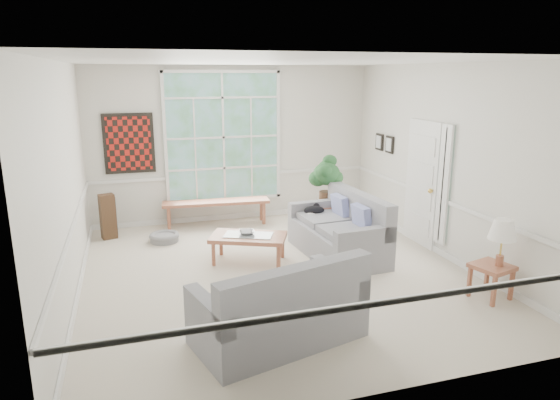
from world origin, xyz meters
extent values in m
cube|color=beige|center=(0.00, 0.00, -0.01)|extent=(5.50, 6.00, 0.01)
cube|color=white|center=(0.00, 0.00, 3.00)|extent=(5.50, 6.00, 0.02)
cube|color=silver|center=(0.00, 3.00, 1.50)|extent=(5.50, 0.02, 3.00)
cube|color=silver|center=(0.00, -3.00, 1.50)|extent=(5.50, 0.02, 3.00)
cube|color=silver|center=(-2.75, 0.00, 1.50)|extent=(0.02, 6.00, 3.00)
cube|color=silver|center=(2.75, 0.00, 1.50)|extent=(0.02, 6.00, 3.00)
cube|color=white|center=(-0.20, 2.96, 1.65)|extent=(2.30, 0.08, 2.40)
cube|color=white|center=(2.71, 0.60, 1.05)|extent=(0.08, 0.90, 2.10)
cube|color=white|center=(2.71, -0.03, 1.15)|extent=(0.08, 0.26, 1.90)
cube|color=#621510|center=(-1.95, 2.95, 1.60)|extent=(0.90, 0.06, 1.10)
cube|color=black|center=(2.71, 1.75, 1.55)|extent=(0.04, 0.26, 0.32)
cube|color=black|center=(2.71, 2.15, 1.55)|extent=(0.04, 0.26, 0.32)
cube|color=gray|center=(1.13, 0.44, 0.50)|extent=(1.09, 1.92, 1.00)
cube|color=gray|center=(-0.53, -1.80, 0.49)|extent=(1.97, 1.36, 0.97)
cube|color=#A45C41|center=(-0.29, 0.58, 0.21)|extent=(1.30, 1.04, 0.43)
imported|color=#9C9CA1|center=(-0.31, 0.63, 0.46)|extent=(0.33, 0.33, 0.07)
cube|color=#A45C41|center=(-0.43, 2.65, 0.24)|extent=(2.05, 0.58, 0.47)
cube|color=#A45C41|center=(1.38, 1.45, 0.29)|extent=(0.62, 0.62, 0.58)
cube|color=#A45C41|center=(2.40, -1.61, 0.23)|extent=(0.55, 0.55, 0.46)
cylinder|color=slate|center=(-1.48, 1.93, 0.07)|extent=(0.54, 0.54, 0.15)
cube|color=#432C1B|center=(-2.40, 2.40, 0.40)|extent=(0.29, 0.26, 0.80)
ellipsoid|color=black|center=(0.97, 1.08, 0.60)|extent=(0.40, 0.32, 0.17)
camera|label=1|loc=(-1.96, -6.54, 2.84)|focal=32.00mm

